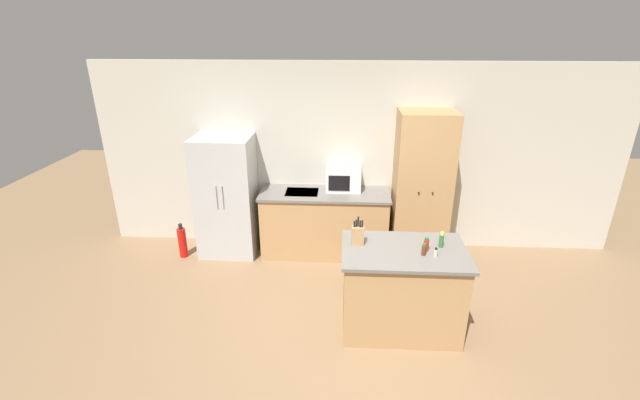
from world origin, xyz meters
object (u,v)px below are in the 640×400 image
spice_bottle_tall_dark (426,245)px  spice_bottle_short_red (436,252)px  spice_bottle_amber_oil (424,250)px  knife_block (358,235)px  pantry_cabinet (421,187)px  microwave (343,179)px  fire_extinguisher (182,242)px  spice_bottle_green_herb (441,240)px  refrigerator (227,196)px

spice_bottle_tall_dark → spice_bottle_short_red: (0.07, -0.11, -0.02)m
spice_bottle_tall_dark → spice_bottle_amber_oil: spice_bottle_tall_dark is taller
knife_block → pantry_cabinet: bearing=59.1°
microwave → spice_bottle_amber_oil: 1.96m
knife_block → fire_extinguisher: bearing=152.5°
knife_block → spice_bottle_green_herb: knife_block is taller
refrigerator → knife_block: bearing=-39.7°
spice_bottle_short_red → refrigerator: bearing=146.3°
pantry_cabinet → spice_bottle_tall_dark: (-0.21, -1.58, -0.02)m
microwave → spice_bottle_tall_dark: size_ratio=3.35×
microwave → fire_extinguisher: (-2.22, -0.36, -0.84)m
knife_block → spice_bottle_amber_oil: size_ratio=2.40×
refrigerator → spice_bottle_tall_dark: refrigerator is taller
spice_bottle_short_red → spice_bottle_green_herb: spice_bottle_green_herb is taller
spice_bottle_short_red → spice_bottle_amber_oil: bearing=170.2°
refrigerator → spice_bottle_green_herb: 3.00m
pantry_cabinet → knife_block: size_ratio=6.77×
refrigerator → knife_block: 2.29m
knife_block → fire_extinguisher: (-2.37, 1.24, -0.82)m
pantry_cabinet → spice_bottle_short_red: 1.70m
spice_bottle_green_herb → spice_bottle_amber_oil: bearing=-138.9°
microwave → knife_block: 1.60m
knife_block → spice_bottle_short_red: (0.75, -0.22, -0.06)m
spice_bottle_short_red → knife_block: bearing=163.8°
refrigerator → spice_bottle_green_herb: (2.60, -1.48, 0.18)m
microwave → knife_block: size_ratio=1.57×
spice_bottle_tall_dark → spice_bottle_green_herb: spice_bottle_green_herb is taller
refrigerator → spice_bottle_short_red: refrigerator is taller
fire_extinguisher → knife_block: bearing=-27.5°
fire_extinguisher → spice_bottle_amber_oil: bearing=-25.5°
pantry_cabinet → spice_bottle_short_red: size_ratio=21.69×
refrigerator → spice_bottle_amber_oil: size_ratio=13.38×
spice_bottle_tall_dark → fire_extinguisher: 3.42m
fire_extinguisher → spice_bottle_short_red: bearing=-25.0°
knife_block → spice_bottle_green_herb: size_ratio=1.80×
knife_block → spice_bottle_amber_oil: 0.67m
spice_bottle_short_red → fire_extinguisher: spice_bottle_short_red is taller
spice_bottle_short_red → spice_bottle_amber_oil: 0.11m
refrigerator → spice_bottle_green_herb: size_ratio=10.05×
refrigerator → fire_extinguisher: bearing=-160.5°
spice_bottle_tall_dark → spice_bottle_short_red: 0.14m
microwave → fire_extinguisher: size_ratio=0.94×
spice_bottle_amber_oil → fire_extinguisher: bearing=154.5°
spice_bottle_tall_dark → spice_bottle_short_red: spice_bottle_tall_dark is taller
knife_block → microwave: bearing=95.6°
knife_block → spice_bottle_tall_dark: size_ratio=2.14×
spice_bottle_green_herb → pantry_cabinet: bearing=88.4°
fire_extinguisher → pantry_cabinet: bearing=4.2°
knife_block → spice_bottle_green_herb: (0.84, -0.02, -0.03)m
pantry_cabinet → knife_block: bearing=-120.9°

